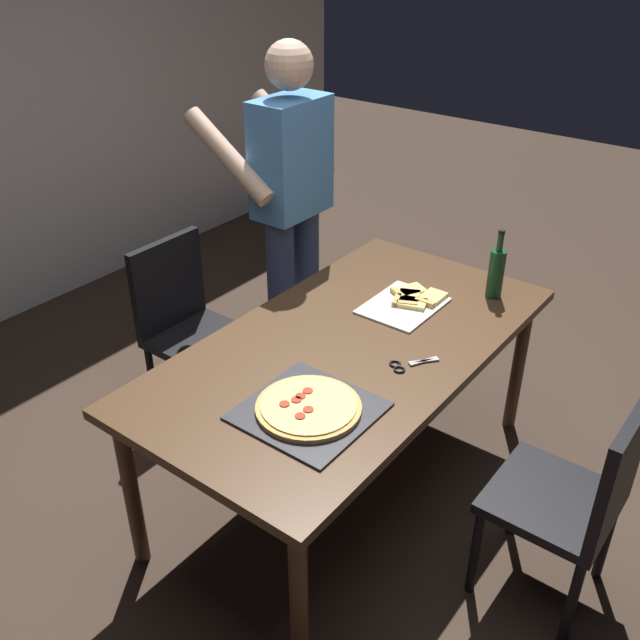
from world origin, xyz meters
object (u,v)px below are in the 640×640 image
at_px(person_serving_pizza, 290,202).
at_px(wine_bottle, 496,272).
at_px(chair_near_camera, 580,493).
at_px(pepperoni_pizza_on_tray, 308,408).
at_px(kitchen_scissors, 407,364).
at_px(dining_table, 350,357).
at_px(chair_far_side, 186,319).

bearing_deg(person_serving_pizza, wine_bottle, -81.14).
xyz_separation_m(chair_near_camera, pepperoni_pizza_on_tray, (-0.45, 0.82, 0.25)).
distance_m(pepperoni_pizza_on_tray, kitchen_scissors, 0.46).
height_order(chair_near_camera, person_serving_pizza, person_serving_pizza).
distance_m(person_serving_pizza, kitchen_scissors, 1.17).
distance_m(chair_near_camera, person_serving_pizza, 1.86).
relative_size(dining_table, wine_bottle, 5.78).
bearing_deg(wine_bottle, pepperoni_pizza_on_tray, 173.22).
height_order(wine_bottle, kitchen_scissors, wine_bottle).
bearing_deg(dining_table, kitchen_scissors, -90.97).
bearing_deg(chair_near_camera, kitchen_scissors, 90.36).
distance_m(chair_near_camera, wine_bottle, 1.04).
height_order(dining_table, pepperoni_pizza_on_tray, pepperoni_pizza_on_tray).
bearing_deg(kitchen_scissors, person_serving_pizza, 61.77).
height_order(chair_far_side, kitchen_scissors, chair_far_side).
height_order(chair_near_camera, pepperoni_pizza_on_tray, chair_near_camera).
bearing_deg(person_serving_pizza, kitchen_scissors, -118.23).
distance_m(chair_far_side, kitchen_scissors, 1.26).
relative_size(dining_table, pepperoni_pizza_on_tray, 4.30).
xyz_separation_m(chair_far_side, pepperoni_pizza_on_tray, (-0.45, -1.11, 0.25)).
xyz_separation_m(dining_table, chair_near_camera, (-0.00, -0.97, -0.17)).
height_order(dining_table, chair_near_camera, chair_near_camera).
xyz_separation_m(wine_bottle, kitchen_scissors, (-0.70, 0.02, -0.11)).
bearing_deg(chair_near_camera, pepperoni_pizza_on_tray, 118.63).
height_order(dining_table, wine_bottle, wine_bottle).
bearing_deg(chair_far_side, pepperoni_pizza_on_tray, -112.02).
relative_size(pepperoni_pizza_on_tray, wine_bottle, 1.34).
height_order(chair_far_side, pepperoni_pizza_on_tray, chair_far_side).
relative_size(chair_near_camera, chair_far_side, 1.00).
relative_size(chair_near_camera, kitchen_scissors, 4.76).
height_order(dining_table, person_serving_pizza, person_serving_pizza).
distance_m(dining_table, chair_near_camera, 0.98).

